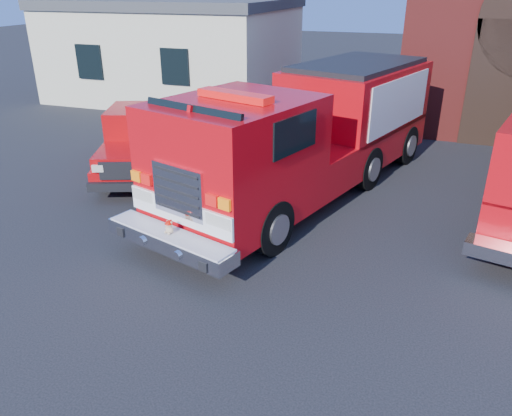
% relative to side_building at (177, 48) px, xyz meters
% --- Properties ---
extents(ground, '(100.00, 100.00, 0.00)m').
position_rel_side_building_xyz_m(ground, '(9.00, -13.00, -2.20)').
color(ground, black).
rests_on(ground, ground).
extents(side_building, '(10.20, 8.20, 4.35)m').
position_rel_side_building_xyz_m(side_building, '(0.00, 0.00, 0.00)').
color(side_building, beige).
rests_on(side_building, ground).
extents(fire_engine, '(5.59, 10.28, 3.05)m').
position_rel_side_building_xyz_m(fire_engine, '(8.96, -9.93, -0.62)').
color(fire_engine, black).
rests_on(fire_engine, ground).
extents(pickup_truck, '(3.90, 5.92, 1.83)m').
position_rel_side_building_xyz_m(pickup_truck, '(3.99, -9.69, -1.34)').
color(pickup_truck, black).
rests_on(pickup_truck, ground).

